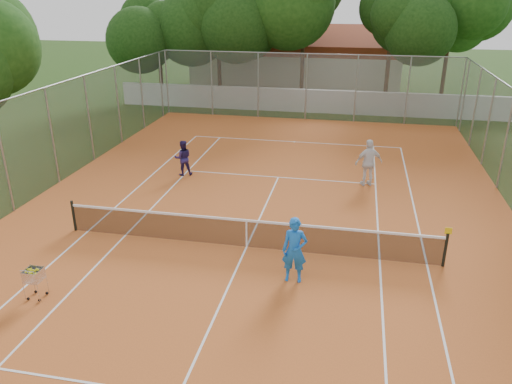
% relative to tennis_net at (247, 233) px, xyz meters
% --- Properties ---
extents(ground, '(120.00, 120.00, 0.00)m').
position_rel_tennis_net_xyz_m(ground, '(0.00, 0.00, -0.51)').
color(ground, '#1B350E').
rests_on(ground, ground).
extents(court_pad, '(18.00, 34.00, 0.02)m').
position_rel_tennis_net_xyz_m(court_pad, '(0.00, 0.00, -0.50)').
color(court_pad, '#C05E25').
rests_on(court_pad, ground).
extents(court_lines, '(10.98, 23.78, 0.01)m').
position_rel_tennis_net_xyz_m(court_lines, '(0.00, 0.00, -0.49)').
color(court_lines, white).
rests_on(court_lines, court_pad).
extents(tennis_net, '(11.88, 0.10, 0.98)m').
position_rel_tennis_net_xyz_m(tennis_net, '(0.00, 0.00, 0.00)').
color(tennis_net, black).
rests_on(tennis_net, court_pad).
extents(perimeter_fence, '(18.00, 34.00, 4.00)m').
position_rel_tennis_net_xyz_m(perimeter_fence, '(0.00, 0.00, 1.49)').
color(perimeter_fence, slate).
rests_on(perimeter_fence, ground).
extents(boundary_wall, '(26.00, 0.30, 1.50)m').
position_rel_tennis_net_xyz_m(boundary_wall, '(0.00, 19.00, 0.24)').
color(boundary_wall, silver).
rests_on(boundary_wall, ground).
extents(clubhouse, '(16.40, 9.00, 4.40)m').
position_rel_tennis_net_xyz_m(clubhouse, '(-2.00, 29.00, 1.69)').
color(clubhouse, beige).
rests_on(clubhouse, ground).
extents(tropical_trees, '(29.00, 19.00, 10.00)m').
position_rel_tennis_net_xyz_m(tropical_trees, '(0.00, 22.00, 4.49)').
color(tropical_trees, black).
rests_on(tropical_trees, ground).
extents(player_near, '(0.71, 0.48, 1.90)m').
position_rel_tennis_net_xyz_m(player_near, '(1.71, -1.62, 0.46)').
color(player_near, blue).
rests_on(player_near, court_pad).
extents(player_far_left, '(0.93, 0.84, 1.55)m').
position_rel_tennis_net_xyz_m(player_far_left, '(-4.12, 5.91, 0.29)').
color(player_far_left, '#261C55').
rests_on(player_far_left, court_pad).
extents(player_far_right, '(1.24, 0.85, 1.96)m').
position_rel_tennis_net_xyz_m(player_far_right, '(3.76, 6.23, 0.49)').
color(player_far_right, white).
rests_on(player_far_right, court_pad).
extents(ball_hopper, '(0.55, 0.55, 0.93)m').
position_rel_tennis_net_xyz_m(ball_hopper, '(-4.83, -3.83, -0.02)').
color(ball_hopper, silver).
rests_on(ball_hopper, court_pad).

